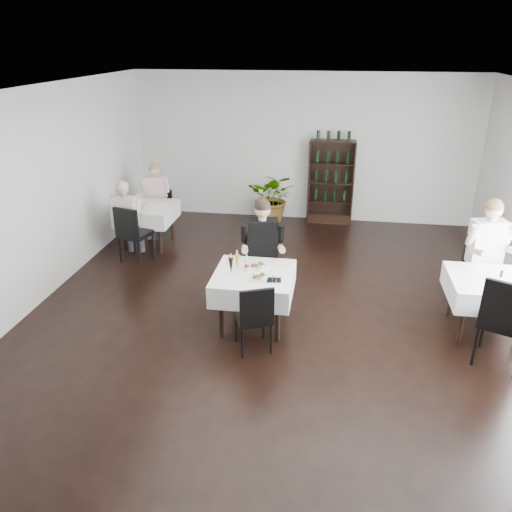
{
  "coord_description": "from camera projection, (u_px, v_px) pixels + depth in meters",
  "views": [
    {
      "loc": [
        0.65,
        -5.79,
        3.58
      ],
      "look_at": [
        -0.3,
        0.2,
        0.92
      ],
      "focal_mm": 35.0,
      "sensor_mm": 36.0,
      "label": 1
    }
  ],
  "objects": [
    {
      "name": "main_chair_far",
      "position": [
        258.0,
        262.0,
        7.16
      ],
      "size": [
        0.57,
        0.58,
        1.1
      ],
      "color": "black",
      "rests_on": "ground"
    },
    {
      "name": "diner_right_far",
      "position": [
        489.0,
        248.0,
        6.81
      ],
      "size": [
        0.67,
        0.7,
        1.63
      ],
      "color": "#3E3E45",
      "rests_on": "ground"
    },
    {
      "name": "left_chair_near",
      "position": [
        132.0,
        231.0,
        8.45
      ],
      "size": [
        0.56,
        0.57,
        1.02
      ],
      "color": "black",
      "rests_on": "ground"
    },
    {
      "name": "main_table",
      "position": [
        254.0,
        283.0,
        6.57
      ],
      "size": [
        1.03,
        1.03,
        0.77
      ],
      "color": "black",
      "rests_on": "ground"
    },
    {
      "name": "potted_tree",
      "position": [
        273.0,
        198.0,
        10.34
      ],
      "size": [
        1.05,
        0.93,
        1.09
      ],
      "primitive_type": "imported",
      "rotation": [
        0.0,
        0.0,
        -0.09
      ],
      "color": "#2E5C1F",
      "rests_on": "ground"
    },
    {
      "name": "pilsner_dark",
      "position": [
        231.0,
        266.0,
        6.43
      ],
      "size": [
        0.07,
        0.07,
        0.29
      ],
      "color": "black",
      "rests_on": "main_table"
    },
    {
      "name": "diner_main",
      "position": [
        263.0,
        246.0,
        6.98
      ],
      "size": [
        0.64,
        0.67,
        1.57
      ],
      "color": "#3E3E45",
      "rests_on": "ground"
    },
    {
      "name": "diner_left_near",
      "position": [
        127.0,
        214.0,
        8.56
      ],
      "size": [
        0.53,
        0.53,
        1.41
      ],
      "color": "#3E3E45",
      "rests_on": "ground"
    },
    {
      "name": "right_chair_far",
      "position": [
        482.0,
        269.0,
        6.99
      ],
      "size": [
        0.51,
        0.52,
        1.08
      ],
      "color": "black",
      "rests_on": "ground"
    },
    {
      "name": "diner_left_far",
      "position": [
        155.0,
        194.0,
        9.61
      ],
      "size": [
        0.54,
        0.54,
        1.41
      ],
      "color": "#3E3E45",
      "rests_on": "ground"
    },
    {
      "name": "pepper_mill",
      "position": [
        501.0,
        274.0,
        6.38
      ],
      "size": [
        0.04,
        0.04,
        0.09
      ],
      "primitive_type": "cylinder",
      "rotation": [
        0.0,
        0.0,
        0.24
      ],
      "color": "black",
      "rests_on": "right_table"
    },
    {
      "name": "plate_near",
      "position": [
        259.0,
        277.0,
        6.35
      ],
      "size": [
        0.23,
        0.23,
        0.07
      ],
      "color": "white",
      "rests_on": "main_table"
    },
    {
      "name": "left_chair_far",
      "position": [
        161.0,
        209.0,
        9.79
      ],
      "size": [
        0.53,
        0.53,
        0.89
      ],
      "color": "black",
      "rests_on": "ground"
    },
    {
      "name": "coke_bottle",
      "position": [
        247.0,
        264.0,
        6.53
      ],
      "size": [
        0.06,
        0.06,
        0.23
      ],
      "color": "silver",
      "rests_on": "main_table"
    },
    {
      "name": "main_chair_near",
      "position": [
        255.0,
        314.0,
        6.02
      ],
      "size": [
        0.55,
        0.55,
        0.91
      ],
      "color": "black",
      "rests_on": "ground"
    },
    {
      "name": "right_chair_near",
      "position": [
        505.0,
        318.0,
        5.68
      ],
      "size": [
        0.7,
        0.7,
        1.15
      ],
      "color": "black",
      "rests_on": "ground"
    },
    {
      "name": "pilsner_lager",
      "position": [
        237.0,
        262.0,
        6.54
      ],
      "size": [
        0.07,
        0.07,
        0.28
      ],
      "color": "#B6872E",
      "rests_on": "main_table"
    },
    {
      "name": "napkin_cutlery",
      "position": [
        274.0,
        280.0,
        6.3
      ],
      "size": [
        0.2,
        0.2,
        0.02
      ],
      "color": "black",
      "rests_on": "main_table"
    },
    {
      "name": "wine_shelf",
      "position": [
        331.0,
        183.0,
        10.25
      ],
      "size": [
        0.9,
        0.28,
        1.75
      ],
      "color": "black",
      "rests_on": "ground"
    },
    {
      "name": "right_table",
      "position": [
        488.0,
        289.0,
        6.41
      ],
      "size": [
        0.98,
        0.98,
        0.77
      ],
      "color": "black",
      "rests_on": "ground"
    },
    {
      "name": "room_shell",
      "position": [
        278.0,
        221.0,
        6.17
      ],
      "size": [
        9.0,
        9.0,
        9.0
      ],
      "color": "black",
      "rests_on": "ground"
    },
    {
      "name": "left_table",
      "position": [
        147.0,
        213.0,
        9.17
      ],
      "size": [
        0.98,
        0.98,
        0.77
      ],
      "color": "black",
      "rests_on": "ground"
    },
    {
      "name": "plate_far",
      "position": [
        257.0,
        266.0,
        6.66
      ],
      "size": [
        0.29,
        0.29,
        0.07
      ],
      "color": "white",
      "rests_on": "main_table"
    }
  ]
}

